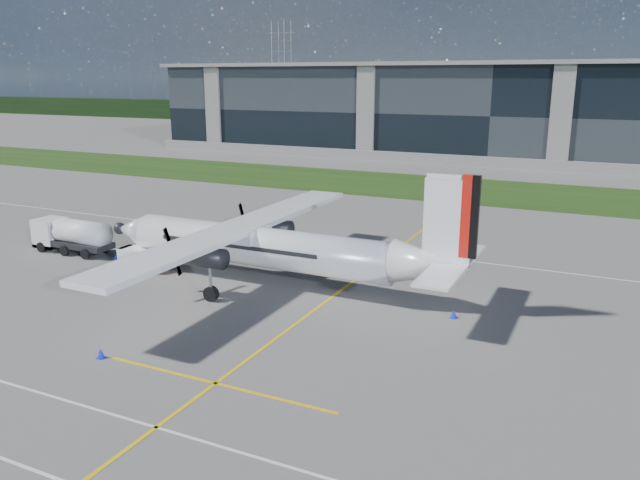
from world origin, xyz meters
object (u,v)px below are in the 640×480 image
at_px(turboprop_aircraft, 272,225).
at_px(fuel_tanker_truck, 68,235).
at_px(safety_cone_portwing, 101,353).
at_px(pylon_west, 282,71).
at_px(safety_cone_nose_stbd, 134,255).
at_px(safety_cone_tail, 454,314).
at_px(ground_crew_person, 162,259).
at_px(safety_cone_fwd, 116,258).
at_px(baggage_tug, 138,259).

height_order(turboprop_aircraft, fuel_tanker_truck, turboprop_aircraft).
bearing_deg(safety_cone_portwing, fuel_tanker_truck, 140.81).
relative_size(pylon_west, fuel_tanker_truck, 4.25).
height_order(safety_cone_nose_stbd, safety_cone_tail, same).
xyz_separation_m(ground_crew_person, safety_cone_tail, (20.34, 0.44, -0.77)).
bearing_deg(safety_cone_portwing, safety_cone_tail, 41.64).
bearing_deg(safety_cone_fwd, safety_cone_portwing, -49.11).
height_order(turboprop_aircraft, safety_cone_fwd, turboprop_aircraft).
xyz_separation_m(baggage_tug, safety_cone_portwing, (8.15, -11.91, -0.55)).
bearing_deg(turboprop_aircraft, ground_crew_person, -173.46).
xyz_separation_m(pylon_west, safety_cone_fwd, (65.28, -143.30, -14.75)).
distance_m(ground_crew_person, safety_cone_tail, 20.36).
bearing_deg(ground_crew_person, safety_cone_tail, -65.23).
height_order(fuel_tanker_truck, baggage_tug, fuel_tanker_truck).
bearing_deg(safety_cone_nose_stbd, turboprop_aircraft, -4.09).
height_order(fuel_tanker_truck, safety_cone_portwing, fuel_tanker_truck).
bearing_deg(fuel_tanker_truck, baggage_tug, -9.75).
xyz_separation_m(turboprop_aircraft, ground_crew_person, (-8.28, -0.95, -3.04)).
relative_size(fuel_tanker_truck, baggage_tug, 2.65).
height_order(fuel_tanker_truck, safety_cone_fwd, fuel_tanker_truck).
relative_size(fuel_tanker_truck, safety_cone_portwing, 14.13).
xyz_separation_m(ground_crew_person, safety_cone_nose_stbd, (-4.27, 1.85, -0.77)).
bearing_deg(baggage_tug, safety_cone_tail, 1.73).
height_order(fuel_tanker_truck, safety_cone_tail, fuel_tanker_truck).
distance_m(pylon_west, ground_crew_person, 160.95).
xyz_separation_m(pylon_west, safety_cone_nose_stbd, (66.03, -142.26, -14.75)).
distance_m(fuel_tanker_truck, safety_cone_portwing, 21.10).
bearing_deg(fuel_tanker_truck, safety_cone_fwd, -4.07).
relative_size(fuel_tanker_truck, ground_crew_person, 3.46).
relative_size(pylon_west, ground_crew_person, 14.69).
bearing_deg(safety_cone_tail, pylon_west, 122.25).
height_order(baggage_tug, safety_cone_fwd, baggage_tug).
xyz_separation_m(fuel_tanker_truck, safety_cone_tail, (30.48, -0.73, -1.07)).
relative_size(fuel_tanker_truck, safety_cone_tail, 14.13).
bearing_deg(safety_cone_portwing, ground_crew_person, 117.02).
xyz_separation_m(pylon_west, turboprop_aircraft, (78.58, -143.16, -10.94)).
xyz_separation_m(fuel_tanker_truck, safety_cone_fwd, (5.12, -0.36, -1.07)).
bearing_deg(safety_cone_tail, baggage_tug, -178.27).
height_order(baggage_tug, safety_cone_tail, baggage_tug).
relative_size(baggage_tug, safety_cone_tail, 5.33).
xyz_separation_m(pylon_west, safety_cone_tail, (90.64, -143.66, -14.75)).
bearing_deg(safety_cone_portwing, safety_cone_nose_stbd, 126.79).
bearing_deg(safety_cone_fwd, safety_cone_tail, -0.83).
relative_size(pylon_west, safety_cone_fwd, 60.00).
bearing_deg(ground_crew_person, safety_cone_fwd, 104.36).
bearing_deg(turboprop_aircraft, pylon_west, 118.76).
bearing_deg(baggage_tug, safety_cone_nose_stbd, 138.00).
bearing_deg(baggage_tug, safety_cone_portwing, -55.60).
bearing_deg(safety_cone_fwd, ground_crew_person, -9.17).
relative_size(pylon_west, safety_cone_tail, 60.00).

